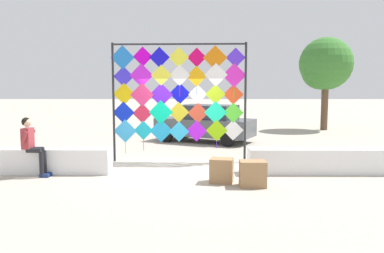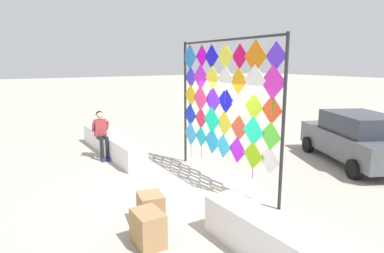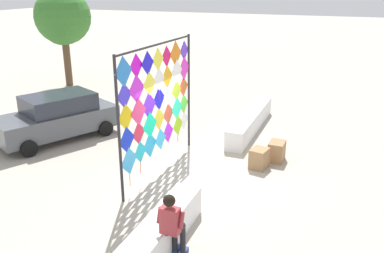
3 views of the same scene
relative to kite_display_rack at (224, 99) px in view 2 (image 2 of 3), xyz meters
name	(u,v)px [view 2 (image 2 of 3)]	position (x,y,z in m)	size (l,w,h in m)	color
ground	(188,190)	(0.09, -1.11, -2.10)	(120.00, 120.00, 0.00)	#ADA393
plaza_ledge_left	(111,144)	(-3.98, -1.58, -1.77)	(4.50, 0.59, 0.66)	white
kite_display_rack	(224,99)	(0.00, 0.00, 0.00)	(4.05, 0.20, 3.57)	#232328
seated_vendor	(101,131)	(-3.60, -2.00, -1.22)	(0.68, 0.53, 1.51)	black
parked_car	(357,138)	(0.96, 4.28, -1.33)	(4.27, 3.24, 1.52)	#4C5156
cardboard_box_large	(151,209)	(1.13, -2.58, -1.81)	(0.53, 0.44, 0.58)	#9E754C
cardboard_box_small	(148,228)	(1.82, -2.95, -1.81)	(0.59, 0.44, 0.59)	#9E754C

